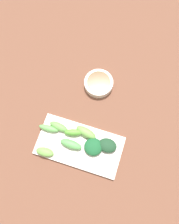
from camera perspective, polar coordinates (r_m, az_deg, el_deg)
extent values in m
cube|color=brown|center=(0.92, -0.28, -2.03)|extent=(2.10, 2.10, 0.02)
cylinder|color=silver|center=(0.94, 2.14, 6.67)|extent=(0.11, 0.11, 0.03)
cylinder|color=#462A08|center=(0.93, 2.15, 6.84)|extent=(0.09, 0.09, 0.02)
cube|color=silver|center=(0.88, -2.29, -7.88)|extent=(0.15, 0.30, 0.01)
ellipsoid|color=#78B553|center=(0.87, -0.82, -4.80)|extent=(0.05, 0.08, 0.03)
ellipsoid|color=#5CAD58|center=(0.86, -4.34, -7.56)|extent=(0.03, 0.08, 0.03)
ellipsoid|color=#1C5D31|center=(0.86, 0.90, -8.14)|extent=(0.07, 0.07, 0.03)
ellipsoid|color=#20472B|center=(0.86, 4.23, -7.81)|extent=(0.05, 0.07, 0.03)
ellipsoid|color=#64B53F|center=(0.87, -3.83, -4.81)|extent=(0.04, 0.07, 0.03)
ellipsoid|color=#6BB052|center=(0.88, -7.19, -3.42)|extent=(0.04, 0.07, 0.03)
ellipsoid|color=#71AE4E|center=(0.87, -10.39, -9.19)|extent=(0.04, 0.07, 0.02)
ellipsoid|color=#66B059|center=(0.89, -9.55, -3.81)|extent=(0.03, 0.07, 0.02)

